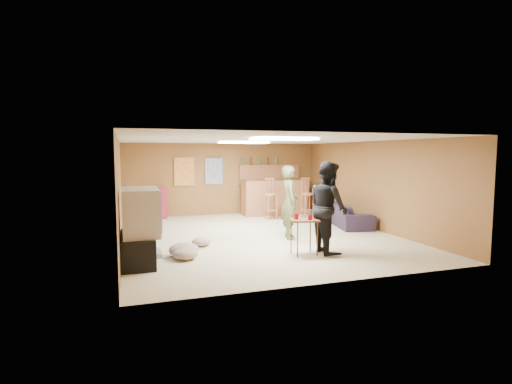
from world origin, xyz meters
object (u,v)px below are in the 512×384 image
object	(u,v)px
bar_counter	(274,197)
person_black	(328,207)
tv_body	(141,212)
sofa	(348,214)
tray_table	(304,237)
person_olive	(290,202)

from	to	relation	value
bar_counter	person_black	xyz separation A→B (m)	(-0.72, -4.81, 0.33)
tv_body	sofa	distance (m)	5.77
tv_body	bar_counter	xyz separation A→B (m)	(4.15, 4.45, -0.35)
tray_table	person_black	bearing A→B (deg)	1.76
bar_counter	tray_table	bearing A→B (deg)	-104.31
tv_body	bar_counter	distance (m)	6.09
bar_counter	person_olive	size ratio (longest dim) A/B	1.23
person_olive	sofa	world-z (taller)	person_olive
tv_body	tray_table	world-z (taller)	tv_body
person_olive	tray_table	world-z (taller)	person_olive
tv_body	person_black	xyz separation A→B (m)	(3.43, -0.36, -0.02)
person_olive	bar_counter	bearing A→B (deg)	-3.50
person_olive	sofa	distance (m)	2.42
person_olive	person_black	size ratio (longest dim) A/B	0.93
person_olive	sofa	bearing A→B (deg)	-52.09
tray_table	bar_counter	bearing A→B (deg)	75.69
person_black	tray_table	xyz separation A→B (m)	(-0.51, -0.02, -0.54)
tv_body	sofa	xyz separation A→B (m)	(5.34, 2.09, -0.61)
tv_body	tray_table	bearing A→B (deg)	-7.26
person_olive	sofa	xyz separation A→B (m)	(2.12, 1.04, -0.53)
tv_body	tray_table	distance (m)	3.00
sofa	tray_table	xyz separation A→B (m)	(-2.42, -2.46, 0.05)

